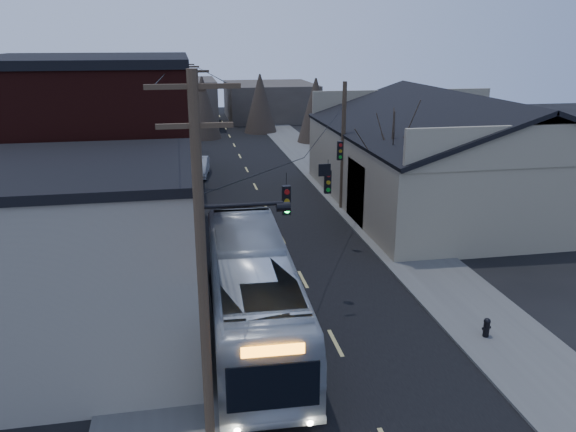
% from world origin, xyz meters
% --- Properties ---
extents(road_surface, '(9.00, 110.00, 0.02)m').
position_xyz_m(road_surface, '(0.00, 30.00, 0.01)').
color(road_surface, black).
rests_on(road_surface, ground).
extents(sidewalk_left, '(4.00, 110.00, 0.12)m').
position_xyz_m(sidewalk_left, '(-6.50, 30.00, 0.06)').
color(sidewalk_left, '#474744').
rests_on(sidewalk_left, ground).
extents(sidewalk_right, '(4.00, 110.00, 0.12)m').
position_xyz_m(sidewalk_right, '(6.50, 30.00, 0.06)').
color(sidewalk_right, '#474744').
rests_on(sidewalk_right, ground).
extents(building_clapboard, '(8.00, 8.00, 7.00)m').
position_xyz_m(building_clapboard, '(-9.00, 9.00, 3.50)').
color(building_clapboard, slate).
rests_on(building_clapboard, ground).
extents(building_brick, '(10.00, 12.00, 10.00)m').
position_xyz_m(building_brick, '(-10.00, 20.00, 5.00)').
color(building_brick, black).
rests_on(building_brick, ground).
extents(building_left_far, '(9.00, 14.00, 7.00)m').
position_xyz_m(building_left_far, '(-9.50, 36.00, 3.50)').
color(building_left_far, '#38312C').
rests_on(building_left_far, ground).
extents(warehouse, '(16.16, 20.60, 7.73)m').
position_xyz_m(warehouse, '(13.00, 25.00, 2.70)').
color(warehouse, gray).
rests_on(warehouse, ground).
extents(building_far_left, '(10.00, 12.00, 6.00)m').
position_xyz_m(building_far_left, '(-6.00, 65.00, 3.00)').
color(building_far_left, '#38312C').
rests_on(building_far_left, ground).
extents(building_far_right, '(12.00, 14.00, 5.00)m').
position_xyz_m(building_far_right, '(7.00, 70.00, 2.50)').
color(building_far_right, '#38312C').
rests_on(building_far_right, ground).
extents(bare_tree, '(0.40, 0.40, 7.20)m').
position_xyz_m(bare_tree, '(6.50, 20.00, 3.60)').
color(bare_tree, black).
rests_on(bare_tree, ground).
extents(utility_lines, '(11.24, 45.28, 10.50)m').
position_xyz_m(utility_lines, '(-3.11, 24.14, 4.95)').
color(utility_lines, '#382B1E').
rests_on(utility_lines, ground).
extents(bus, '(3.46, 13.14, 3.64)m').
position_xyz_m(bus, '(-3.00, 9.41, 1.82)').
color(bus, '#A6ACB2').
rests_on(bus, ground).
extents(parked_car, '(2.23, 4.93, 1.57)m').
position_xyz_m(parked_car, '(-4.30, 36.43, 0.78)').
color(parked_car, '#A0A3A7').
rests_on(parked_car, ground).
extents(fire_hydrant, '(0.37, 0.26, 0.77)m').
position_xyz_m(fire_hydrant, '(5.81, 7.25, 0.53)').
color(fire_hydrant, black).
rests_on(fire_hydrant, sidewalk_right).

